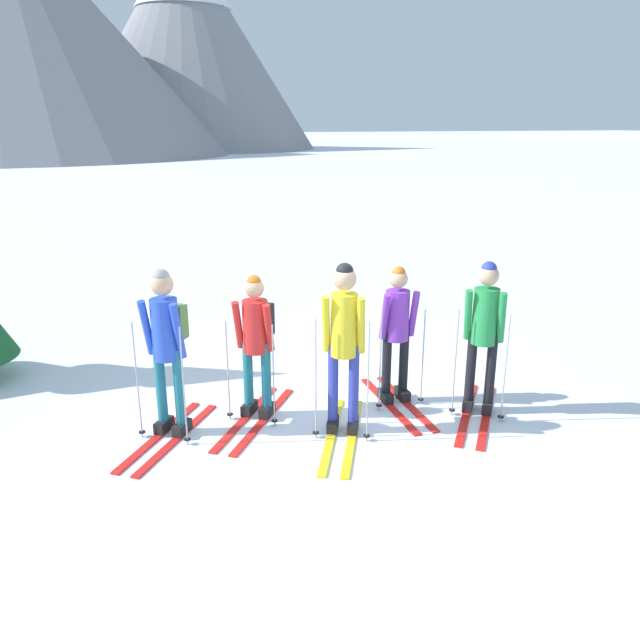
{
  "coord_description": "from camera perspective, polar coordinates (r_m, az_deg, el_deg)",
  "views": [
    {
      "loc": [
        -2.13,
        -5.97,
        3.21
      ],
      "look_at": [
        0.15,
        0.41,
        1.05
      ],
      "focal_mm": 34.95,
      "sensor_mm": 36.0,
      "label": 1
    }
  ],
  "objects": [
    {
      "name": "skier_in_yellow",
      "position": [
        6.46,
        2.21,
        -1.66
      ],
      "size": [
        1.07,
        1.67,
        1.87
      ],
      "color": "yellow",
      "rests_on": "ground"
    },
    {
      "name": "skier_in_blue",
      "position": [
        6.63,
        -13.84,
        -2.01
      ],
      "size": [
        1.23,
        1.5,
        1.82
      ],
      "color": "red",
      "rests_on": "ground"
    },
    {
      "name": "skier_in_purple",
      "position": [
        7.28,
        7.05,
        -0.94
      ],
      "size": [
        0.61,
        1.6,
        1.66
      ],
      "color": "red",
      "rests_on": "ground"
    },
    {
      "name": "ground_plane",
      "position": [
        7.11,
        -0.06,
        -9.18
      ],
      "size": [
        400.0,
        400.0,
        0.0
      ],
      "primitive_type": "plane",
      "color": "white"
    },
    {
      "name": "skier_in_green",
      "position": [
        7.16,
        14.76,
        -1.04
      ],
      "size": [
        1.28,
        1.5,
        1.78
      ],
      "color": "red",
      "rests_on": "ground"
    },
    {
      "name": "mountain_ridge_distant",
      "position": [
        75.6,
        -20.91,
        23.44
      ],
      "size": [
        54.03,
        45.77,
        24.35
      ],
      "color": "gray",
      "rests_on": "ground"
    },
    {
      "name": "skier_in_red",
      "position": [
        6.91,
        -5.85,
        -1.77
      ],
      "size": [
        1.27,
        1.55,
        1.65
      ],
      "color": "red",
      "rests_on": "ground"
    }
  ]
}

